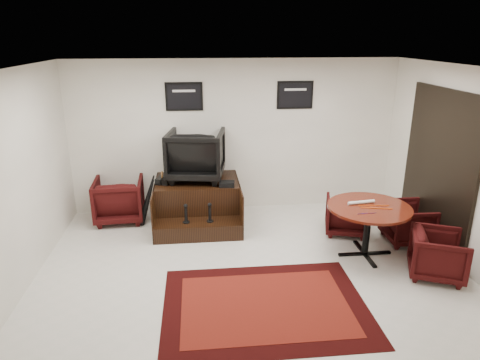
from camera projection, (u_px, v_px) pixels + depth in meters
name	position (u px, v px, depth m)	size (l,w,h in m)	color
ground	(251.00, 274.00, 6.00)	(6.00, 6.00, 0.00)	silver
room_shell	(282.00, 148.00, 5.58)	(6.02, 5.02, 2.81)	beige
area_rug	(265.00, 305.00, 5.30)	(2.51, 1.88, 0.01)	black
shine_podium	(198.00, 203.00, 7.61)	(1.46, 1.51, 0.75)	black
shine_chair	(196.00, 152.00, 7.46)	(0.95, 0.88, 0.97)	black
shoes_pair	(164.00, 180.00, 7.38)	(0.28, 0.33, 0.10)	black
polish_kit	(227.00, 184.00, 7.21)	(0.25, 0.17, 0.09)	black
umbrella_black	(147.00, 202.00, 7.42)	(0.32, 0.12, 0.87)	black
umbrella_hooked	(147.00, 199.00, 7.47)	(0.35, 0.13, 0.93)	black
armchair_side	(119.00, 197.00, 7.63)	(0.84, 0.78, 0.86)	black
meeting_table	(369.00, 212.00, 6.31)	(1.22, 1.22, 0.80)	#420E09
table_chair_back	(346.00, 214.00, 7.17)	(0.66, 0.62, 0.68)	black
table_chair_window	(409.00, 221.00, 6.85)	(0.70, 0.65, 0.72)	black
table_chair_corner	(438.00, 252.00, 5.85)	(0.70, 0.65, 0.72)	black
paper_roll	(361.00, 202.00, 6.36)	(0.05, 0.05, 0.42)	silver
table_clutter	(374.00, 208.00, 6.21)	(0.57, 0.31, 0.01)	#DD4A0C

